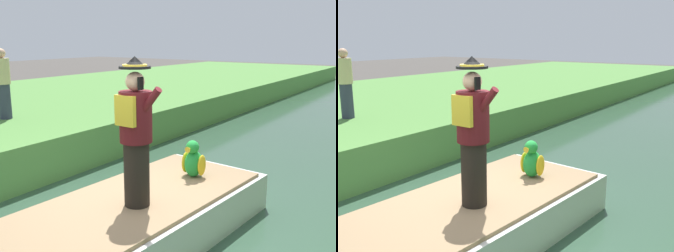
{
  "view_description": "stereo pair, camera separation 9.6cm",
  "coord_description": "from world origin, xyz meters",
  "views": [
    {
      "loc": [
        3.12,
        -3.83,
        2.77
      ],
      "look_at": [
        0.17,
        0.42,
        1.61
      ],
      "focal_mm": 42.27,
      "sensor_mm": 36.0,
      "label": 1
    },
    {
      "loc": [
        3.2,
        -3.78,
        2.77
      ],
      "look_at": [
        0.17,
        0.42,
        1.61
      ],
      "focal_mm": 42.27,
      "sensor_mm": 36.0,
      "label": 2
    }
  ],
  "objects": [
    {
      "name": "boat",
      "position": [
        0.0,
        -0.11,
        0.4
      ],
      "size": [
        2.1,
        4.32,
        0.61
      ],
      "color": "silver",
      "rests_on": "canal_water"
    },
    {
      "name": "person_bystander",
      "position": [
        -5.07,
        1.41,
        1.75
      ],
      "size": [
        0.34,
        0.34,
        1.6
      ],
      "color": "#33384C",
      "rests_on": "grass_bank_near"
    },
    {
      "name": "parrot_plush",
      "position": [
        0.2,
        1.07,
        0.95
      ],
      "size": [
        0.36,
        0.34,
        0.57
      ],
      "color": "green",
      "rests_on": "boat"
    },
    {
      "name": "ground_plane",
      "position": [
        0.0,
        0.0,
        0.0
      ],
      "size": [
        80.0,
        80.0,
        0.0
      ],
      "primitive_type": "plane",
      "color": "#4C4742"
    },
    {
      "name": "canal_water",
      "position": [
        0.0,
        0.0,
        0.05
      ],
      "size": [
        5.29,
        48.0,
        0.1
      ],
      "primitive_type": "cube",
      "color": "#33513D",
      "rests_on": "ground"
    },
    {
      "name": "person_pirate",
      "position": [
        0.16,
        -0.23,
        1.64
      ],
      "size": [
        0.61,
        0.42,
        1.85
      ],
      "rotation": [
        0.0,
        0.0,
        -0.12
      ],
      "color": "black",
      "rests_on": "boat"
    }
  ]
}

